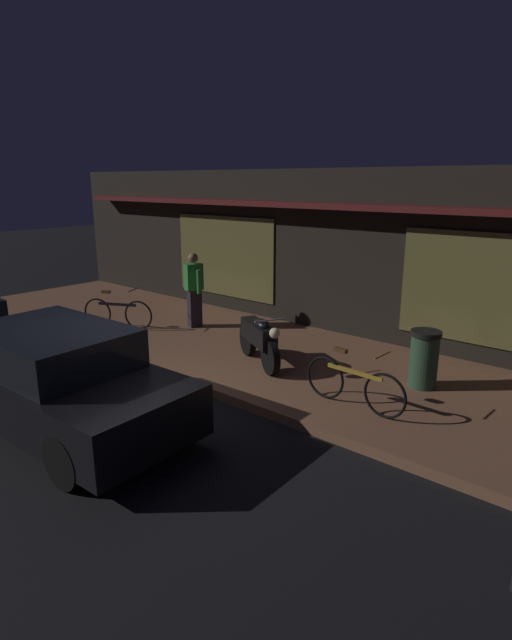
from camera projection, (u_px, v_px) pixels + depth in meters
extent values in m
plane|color=black|center=(149.00, 413.00, 7.63)|extent=(60.00, 60.00, 0.00)
cube|color=brown|center=(274.00, 357.00, 9.81)|extent=(18.00, 4.00, 0.15)
cube|color=black|center=(366.00, 250.00, 11.85)|extent=(18.00, 2.80, 3.60)
cube|color=brown|center=(224.00, 256.00, 12.89)|extent=(3.20, 0.04, 2.00)
cube|color=brown|center=(490.00, 291.00, 8.88)|extent=(3.20, 0.04, 2.00)
cube|color=#591919|center=(329.00, 206.00, 10.36)|extent=(16.20, 0.50, 0.12)
cylinder|color=black|center=(248.00, 339.00, 9.65)|extent=(0.59, 0.39, 0.60)
cylinder|color=black|center=(270.00, 358.00, 8.67)|extent=(0.59, 0.39, 0.60)
cube|color=black|center=(259.00, 333.00, 9.09)|extent=(1.10, 0.77, 0.36)
ellipsoid|color=black|center=(262.00, 324.00, 8.90)|extent=(0.50, 0.42, 0.20)
sphere|color=#F9EDB7|center=(275.00, 333.00, 8.39)|extent=(0.18, 0.18, 0.18)
cylinder|color=gray|center=(270.00, 320.00, 8.52)|extent=(0.29, 0.50, 0.03)
torus|color=black|center=(325.00, 377.00, 7.71)|extent=(0.66, 0.07, 0.66)
torus|color=black|center=(385.00, 396.00, 7.05)|extent=(0.66, 0.07, 0.66)
cube|color=#B78C2D|center=(355.00, 372.00, 7.32)|extent=(0.90, 0.08, 0.06)
cube|color=brown|center=(341.00, 350.00, 7.42)|extent=(0.20, 0.09, 0.06)
cylinder|color=#B78C2D|center=(382.00, 355.00, 6.96)|extent=(0.04, 0.42, 0.02)
torus|color=black|center=(98.00, 313.00, 11.50)|extent=(0.61, 0.33, 0.66)
torus|color=black|center=(138.00, 315.00, 11.26)|extent=(0.61, 0.33, 0.66)
cube|color=black|center=(117.00, 304.00, 11.32)|extent=(0.82, 0.44, 0.06)
cube|color=brown|center=(106.00, 292.00, 11.31)|extent=(0.21, 0.16, 0.06)
cylinder|color=black|center=(133.00, 290.00, 11.13)|extent=(0.21, 0.39, 0.02)
cube|color=#28232D|center=(195.00, 308.00, 11.50)|extent=(0.28, 0.33, 0.85)
cube|color=#2D8C38|center=(194.00, 277.00, 11.31)|extent=(0.33, 0.43, 0.58)
sphere|color=#8C6647|center=(193.00, 258.00, 11.20)|extent=(0.22, 0.22, 0.22)
cylinder|color=#2D8C38|center=(189.00, 278.00, 11.54)|extent=(0.11, 0.11, 0.52)
cylinder|color=#2D8C38|center=(199.00, 282.00, 11.12)|extent=(0.11, 0.11, 0.52)
cylinder|color=#2D4C33|center=(424.00, 361.00, 8.12)|extent=(0.44, 0.44, 0.85)
cylinder|color=black|center=(426.00, 333.00, 8.00)|extent=(0.48, 0.48, 0.08)
cylinder|color=black|center=(24.00, 368.00, 8.53)|extent=(0.65, 0.25, 0.64)
cylinder|color=black|center=(171.00, 413.00, 6.90)|extent=(0.65, 0.24, 0.64)
cylinder|color=black|center=(67.00, 461.00, 5.72)|extent=(0.65, 0.24, 0.64)
cylinder|color=black|center=(60.00, 369.00, 8.52)|extent=(0.65, 0.24, 0.64)
cube|color=black|center=(61.00, 390.00, 7.06)|extent=(4.16, 1.91, 0.68)
cube|color=black|center=(51.00, 350.00, 7.00)|extent=(2.26, 1.68, 0.64)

